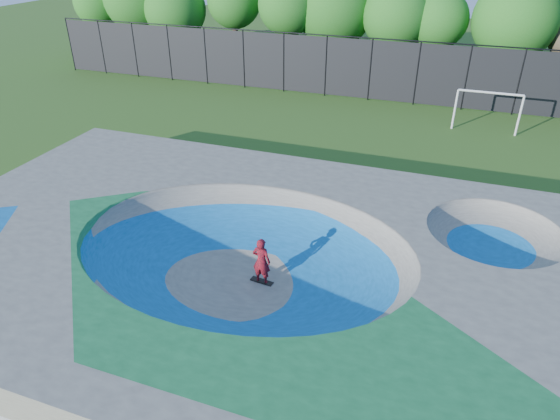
# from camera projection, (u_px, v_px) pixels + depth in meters

# --- Properties ---
(ground) EXTENTS (120.00, 120.00, 0.00)m
(ground) POSITION_uv_depth(u_px,v_px,m) (244.00, 280.00, 16.40)
(ground) COLOR #2C5116
(ground) RESTS_ON ground
(skate_deck) EXTENTS (22.00, 14.00, 1.50)m
(skate_deck) POSITION_uv_depth(u_px,v_px,m) (244.00, 262.00, 16.03)
(skate_deck) COLOR gray
(skate_deck) RESTS_ON ground
(skater) EXTENTS (0.63, 0.43, 1.67)m
(skater) POSITION_uv_depth(u_px,v_px,m) (261.00, 261.00, 15.92)
(skater) COLOR red
(skater) RESTS_ON ground
(skateboard) EXTENTS (0.80, 0.33, 0.05)m
(skateboard) POSITION_uv_depth(u_px,v_px,m) (262.00, 281.00, 16.32)
(skateboard) COLOR black
(skateboard) RESTS_ON ground
(soccer_goal) EXTENTS (3.51, 0.12, 2.32)m
(soccer_goal) POSITION_uv_depth(u_px,v_px,m) (488.00, 104.00, 27.54)
(soccer_goal) COLOR silver
(soccer_goal) RESTS_ON ground
(fence) EXTENTS (48.09, 0.09, 4.04)m
(fence) POSITION_uv_depth(u_px,v_px,m) (370.00, 69.00, 32.56)
(fence) COLOR black
(fence) RESTS_ON ground
(treeline) EXTENTS (52.50, 7.41, 8.11)m
(treeline) POSITION_uv_depth(u_px,v_px,m) (369.00, 12.00, 35.70)
(treeline) COLOR #402A20
(treeline) RESTS_ON ground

